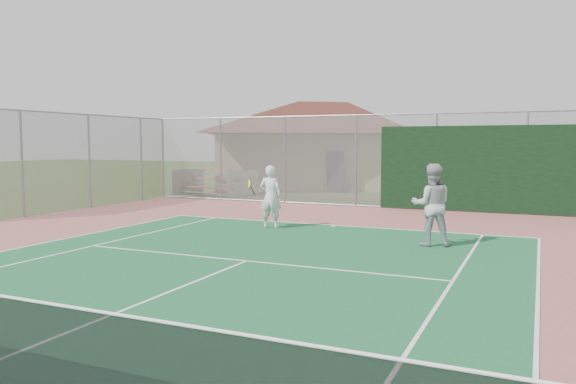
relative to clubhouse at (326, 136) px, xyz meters
The scene contains 6 objects.
back_fence 12.21m from the clubhouse, 50.12° to the right, with size 20.08×0.11×3.53m.
side_fence_left 14.51m from the clubhouse, 107.34° to the right, with size 0.08×9.00×3.50m.
clubhouse is the anchor object (origin of this frame).
bleachers 8.16m from the clubhouse, 111.43° to the right, with size 3.66×2.70×1.19m.
player_white_front 16.32m from the clubhouse, 75.15° to the right, with size 1.02×0.70×1.80m.
player_grey_back 18.85m from the clubhouse, 61.94° to the right, with size 1.12×0.98×1.94m.
Camera 1 is at (5.46, -3.61, 2.44)m, focal length 35.00 mm.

